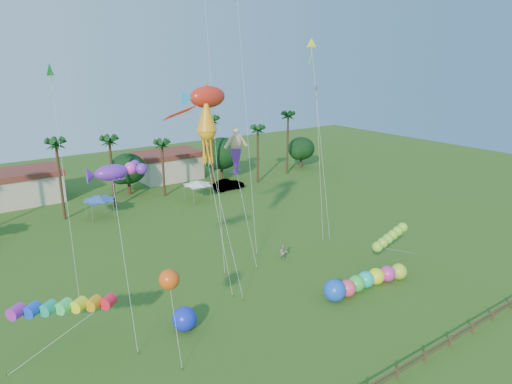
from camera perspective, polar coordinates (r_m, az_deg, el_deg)
ground at (r=36.83m, az=9.50°, el=-17.30°), size 160.00×160.00×0.00m
tree_line at (r=71.90m, az=-13.55°, el=3.17°), size 69.46×8.91×11.00m
buildings_row at (r=75.94m, az=-19.81°, el=1.57°), size 35.00×7.00×4.00m
tent_row at (r=62.29m, az=-18.89°, el=-0.79°), size 31.00×4.00×0.60m
fence at (r=33.38m, az=17.29°, el=-20.63°), size 36.12×0.12×1.00m
car_b at (r=72.63m, az=-3.46°, el=0.93°), size 5.05×1.82×1.65m
spectator_b at (r=47.83m, az=3.46°, el=-7.57°), size 1.03×0.97×1.69m
caterpillar_inflatable at (r=43.18m, az=13.24°, el=-10.84°), size 9.69×2.45×1.97m
blue_ball at (r=36.93m, az=-8.94°, el=-15.41°), size 1.91×1.91×1.91m
rainbow_tube at (r=35.44m, az=-20.68°, el=-13.50°), size 8.64×3.94×3.74m
green_worm at (r=45.30m, az=14.94°, el=-6.64°), size 10.26×1.42×3.58m
orange_ball_kite at (r=31.10m, az=-10.80°, el=-10.70°), size 1.60×2.06×7.00m
merman_kite at (r=46.38m, az=-2.50°, el=4.71°), size 2.14×5.22×13.23m
fish_kite at (r=40.19m, az=-6.08°, el=11.72°), size 5.21×6.76×18.10m
squid_kite at (r=39.09m, az=-6.15°, el=7.51°), size 1.96×4.19×16.74m
lobster_kite at (r=33.50m, az=-17.57°, el=2.34°), size 4.30×4.88×13.41m
delta_kite_red at (r=52.56m, az=7.55°, el=12.31°), size 1.90×4.03×17.54m
delta_kite_yellow at (r=52.99m, az=6.99°, el=17.50°), size 1.28×5.03×22.34m
delta_kite_green at (r=41.23m, az=-24.29°, el=13.20°), size 1.42×4.90×19.90m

